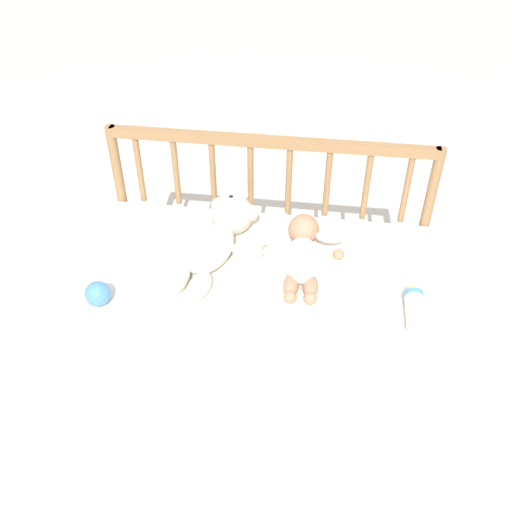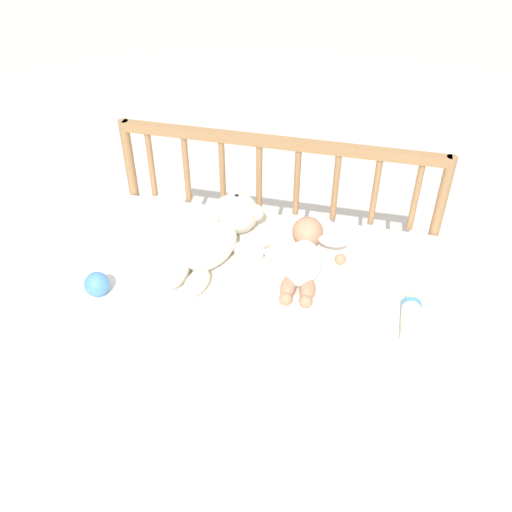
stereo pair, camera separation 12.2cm
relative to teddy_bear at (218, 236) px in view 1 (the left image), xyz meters
name	(u,v)px [view 1 (the left image)]	position (x,y,z in m)	size (l,w,h in m)	color
ground_plane	(256,369)	(0.14, -0.10, -0.54)	(12.00, 12.00, 0.00)	silver
crib_mattress	(256,324)	(0.14, -0.10, -0.30)	(1.16, 0.66, 0.48)	white
crib_rail	(269,194)	(0.14, 0.26, 0.01)	(1.16, 0.04, 0.78)	#997047
blanket	(249,264)	(0.11, -0.06, -0.05)	(0.81, 0.55, 0.01)	silver
teddy_bear	(218,236)	(0.00, 0.00, 0.00)	(0.32, 0.47, 0.15)	silver
baby	(302,253)	(0.28, -0.03, -0.02)	(0.28, 0.38, 0.11)	white
baby_bottle	(415,307)	(0.63, -0.22, -0.03)	(0.06, 0.17, 0.06)	#F4E5CC
toy_ball	(98,294)	(-0.31, -0.30, -0.02)	(0.08, 0.08, 0.08)	#4C8CDB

